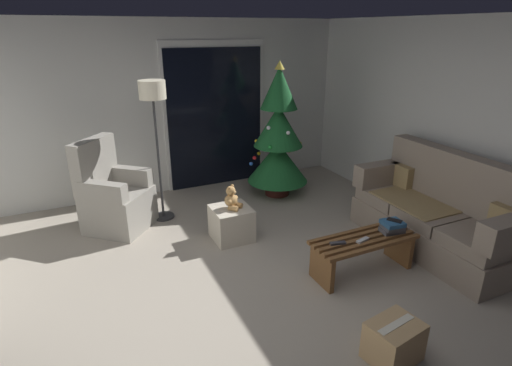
% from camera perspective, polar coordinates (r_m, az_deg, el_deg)
% --- Properties ---
extents(ground_plane, '(7.00, 7.00, 0.00)m').
position_cam_1_polar(ground_plane, '(3.89, -0.96, -16.14)').
color(ground_plane, '#9E9384').
extents(wall_back, '(5.72, 0.12, 2.50)m').
position_cam_1_polar(wall_back, '(6.12, -13.13, 10.13)').
color(wall_back, beige).
rests_on(wall_back, ground).
extents(wall_right, '(0.12, 6.00, 2.50)m').
position_cam_1_polar(wall_right, '(5.12, 29.67, 5.86)').
color(wall_right, beige).
rests_on(wall_right, ground).
extents(patio_door_frame, '(1.60, 0.02, 2.20)m').
position_cam_1_polar(patio_door_frame, '(6.30, -5.77, 9.46)').
color(patio_door_frame, silver).
rests_on(patio_door_frame, ground).
extents(patio_door_glass, '(1.50, 0.02, 2.10)m').
position_cam_1_polar(patio_door_glass, '(6.29, -5.70, 8.99)').
color(patio_door_glass, black).
rests_on(patio_door_glass, ground).
extents(couch, '(0.80, 1.95, 1.08)m').
position_cam_1_polar(couch, '(4.96, 24.30, -4.12)').
color(couch, gray).
rests_on(couch, ground).
extents(coffee_table, '(1.10, 0.40, 0.40)m').
position_cam_1_polar(coffee_table, '(4.26, 14.91, -9.06)').
color(coffee_table, brown).
rests_on(coffee_table, ground).
extents(remote_silver, '(0.16, 0.08, 0.02)m').
position_cam_1_polar(remote_silver, '(4.13, 14.86, -7.83)').
color(remote_silver, '#ADADB2').
rests_on(remote_silver, coffee_table).
extents(remote_graphite, '(0.16, 0.08, 0.02)m').
position_cam_1_polar(remote_graphite, '(4.02, 11.52, -8.33)').
color(remote_graphite, '#333338').
rests_on(remote_graphite, coffee_table).
extents(book_stack, '(0.25, 0.22, 0.13)m').
position_cam_1_polar(book_stack, '(4.36, 18.73, -5.85)').
color(book_stack, '#4C4C51').
rests_on(book_stack, coffee_table).
extents(cell_phone, '(0.13, 0.16, 0.01)m').
position_cam_1_polar(cell_phone, '(4.34, 19.03, -5.01)').
color(cell_phone, black).
rests_on(cell_phone, book_stack).
extents(christmas_tree, '(0.89, 0.89, 1.95)m').
position_cam_1_polar(christmas_tree, '(5.85, 3.16, 6.30)').
color(christmas_tree, '#4C1E19').
rests_on(christmas_tree, ground).
extents(armchair, '(0.97, 0.97, 1.13)m').
position_cam_1_polar(armchair, '(5.27, -19.46, -1.97)').
color(armchair, gray).
rests_on(armchair, ground).
extents(floor_lamp, '(0.32, 0.32, 1.78)m').
position_cam_1_polar(floor_lamp, '(5.07, -14.32, 10.79)').
color(floor_lamp, '#2D2D30').
rests_on(floor_lamp, ground).
extents(ottoman, '(0.44, 0.44, 0.40)m').
position_cam_1_polar(ottoman, '(4.79, -3.49, -5.72)').
color(ottoman, beige).
rests_on(ottoman, ground).
extents(teddy_bear_honey, '(0.21, 0.22, 0.29)m').
position_cam_1_polar(teddy_bear_honey, '(4.65, -3.46, -2.24)').
color(teddy_bear_honey, tan).
rests_on(teddy_bear_honey, ottoman).
extents(cardboard_box_taped_mid_floor, '(0.43, 0.36, 0.32)m').
position_cam_1_polar(cardboard_box_taped_mid_floor, '(3.40, 18.91, -20.43)').
color(cardboard_box_taped_mid_floor, tan).
rests_on(cardboard_box_taped_mid_floor, ground).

